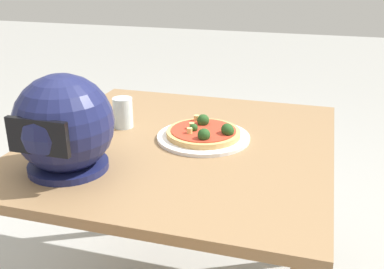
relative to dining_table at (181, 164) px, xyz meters
The scene contains 5 objects.
dining_table is the anchor object (origin of this frame).
pizza_plate 0.12m from the dining_table, 148.18° to the right, with size 0.31×0.31×0.01m, color white.
pizza 0.14m from the dining_table, 151.20° to the right, with size 0.25×0.25×0.05m.
motorcycle_helmet 0.44m from the dining_table, 49.70° to the left, with size 0.28×0.28×0.28m.
drinking_glass 0.28m from the dining_table, 16.81° to the right, with size 0.07×0.07×0.11m, color silver.
Camera 1 is at (-0.43, 1.31, 1.29)m, focal length 42.16 mm.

